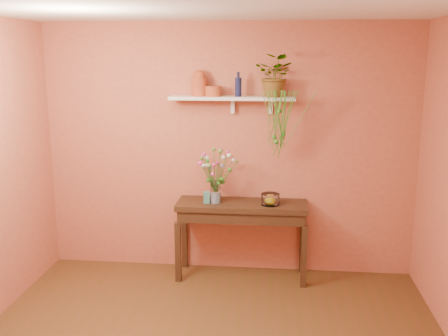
{
  "coord_description": "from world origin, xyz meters",
  "views": [
    {
      "loc": [
        0.52,
        -3.48,
        2.38
      ],
      "look_at": [
        0.0,
        1.55,
        1.25
      ],
      "focal_mm": 41.53,
      "sensor_mm": 36.0,
      "label": 1
    }
  ],
  "objects_px": {
    "bouquet": "(215,165)",
    "terracotta_jug": "(199,84)",
    "glass_bowl": "(270,200)",
    "spider_plant": "(276,75)",
    "glass_vase": "(215,194)",
    "blue_bottle": "(238,87)",
    "sideboard": "(242,214)"
  },
  "relations": [
    {
      "from": "glass_bowl",
      "to": "blue_bottle",
      "type": "bearing_deg",
      "value": 159.94
    },
    {
      "from": "blue_bottle",
      "to": "glass_vase",
      "type": "height_order",
      "value": "blue_bottle"
    },
    {
      "from": "blue_bottle",
      "to": "bouquet",
      "type": "relative_size",
      "value": 0.52
    },
    {
      "from": "sideboard",
      "to": "glass_vase",
      "type": "xyz_separation_m",
      "value": [
        -0.28,
        -0.03,
        0.22
      ]
    },
    {
      "from": "blue_bottle",
      "to": "sideboard",
      "type": "bearing_deg",
      "value": -59.14
    },
    {
      "from": "sideboard",
      "to": "terracotta_jug",
      "type": "height_order",
      "value": "terracotta_jug"
    },
    {
      "from": "sideboard",
      "to": "terracotta_jug",
      "type": "xyz_separation_m",
      "value": [
        -0.46,
        0.13,
        1.35
      ]
    },
    {
      "from": "sideboard",
      "to": "glass_bowl",
      "type": "distance_m",
      "value": 0.35
    },
    {
      "from": "terracotta_jug",
      "to": "spider_plant",
      "type": "distance_m",
      "value": 0.79
    },
    {
      "from": "bouquet",
      "to": "glass_bowl",
      "type": "distance_m",
      "value": 0.68
    },
    {
      "from": "glass_vase",
      "to": "glass_bowl",
      "type": "bearing_deg",
      "value": -0.97
    },
    {
      "from": "sideboard",
      "to": "bouquet",
      "type": "xyz_separation_m",
      "value": [
        -0.28,
        -0.03,
        0.52
      ]
    },
    {
      "from": "blue_bottle",
      "to": "glass_bowl",
      "type": "bearing_deg",
      "value": -20.06
    },
    {
      "from": "blue_bottle",
      "to": "bouquet",
      "type": "distance_m",
      "value": 0.84
    },
    {
      "from": "spider_plant",
      "to": "glass_vase",
      "type": "height_order",
      "value": "spider_plant"
    },
    {
      "from": "terracotta_jug",
      "to": "spider_plant",
      "type": "bearing_deg",
      "value": -2.56
    },
    {
      "from": "glass_vase",
      "to": "glass_bowl",
      "type": "relative_size",
      "value": 1.2
    },
    {
      "from": "bouquet",
      "to": "terracotta_jug",
      "type": "bearing_deg",
      "value": 137.31
    },
    {
      "from": "sideboard",
      "to": "terracotta_jug",
      "type": "distance_m",
      "value": 1.44
    },
    {
      "from": "sideboard",
      "to": "glass_bowl",
      "type": "bearing_deg",
      "value": -7.58
    },
    {
      "from": "glass_vase",
      "to": "bouquet",
      "type": "xyz_separation_m",
      "value": [
        -0.01,
        -0.0,
        0.31
      ]
    },
    {
      "from": "terracotta_jug",
      "to": "glass_vase",
      "type": "relative_size",
      "value": 1.16
    },
    {
      "from": "glass_bowl",
      "to": "sideboard",
      "type": "bearing_deg",
      "value": 172.42
    },
    {
      "from": "glass_bowl",
      "to": "spider_plant",
      "type": "bearing_deg",
      "value": 77.57
    },
    {
      "from": "glass_vase",
      "to": "glass_bowl",
      "type": "height_order",
      "value": "glass_vase"
    },
    {
      "from": "sideboard",
      "to": "glass_vase",
      "type": "height_order",
      "value": "glass_vase"
    },
    {
      "from": "blue_bottle",
      "to": "spider_plant",
      "type": "height_order",
      "value": "spider_plant"
    },
    {
      "from": "bouquet",
      "to": "glass_bowl",
      "type": "relative_size",
      "value": 2.5
    },
    {
      "from": "spider_plant",
      "to": "bouquet",
      "type": "xyz_separation_m",
      "value": [
        -0.61,
        -0.13,
        -0.92
      ]
    },
    {
      "from": "spider_plant",
      "to": "terracotta_jug",
      "type": "bearing_deg",
      "value": 177.44
    },
    {
      "from": "glass_bowl",
      "to": "bouquet",
      "type": "bearing_deg",
      "value": 179.46
    },
    {
      "from": "terracotta_jug",
      "to": "bouquet",
      "type": "bearing_deg",
      "value": -42.69
    }
  ]
}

